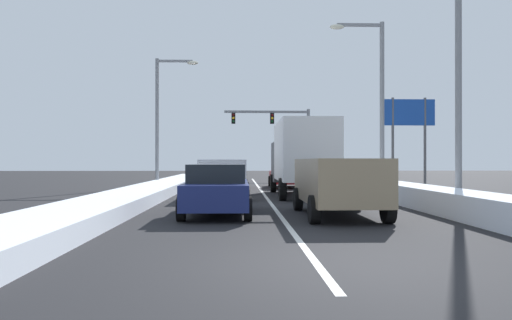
{
  "coord_description": "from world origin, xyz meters",
  "views": [
    {
      "loc": [
        -1.21,
        -7.4,
        1.6
      ],
      "look_at": [
        -0.03,
        26.1,
        1.69
      ],
      "focal_mm": 33.85,
      "sensor_mm": 36.0,
      "label": 1
    }
  ],
  "objects_px": {
    "box_truck_right_lane_second": "(302,155)",
    "suv_silver_center_lane_third": "(226,171)",
    "sedan_navy_center_lane_nearest": "(217,189)",
    "street_lamp_left_mid": "(163,110)",
    "suv_white_center_lane_second": "(224,174)",
    "street_lamp_right_mid": "(375,91)",
    "traffic_light_gantry": "(282,128)",
    "street_lamp_right_near": "(449,44)",
    "roadside_sign_right": "(409,122)",
    "suv_tan_right_lane_nearest": "(338,181)",
    "sedan_red_right_lane_third": "(286,175)"
  },
  "relations": [
    {
      "from": "box_truck_right_lane_second",
      "to": "suv_silver_center_lane_third",
      "type": "xyz_separation_m",
      "value": [
        -3.61,
        5.57,
        -0.88
      ]
    },
    {
      "from": "sedan_navy_center_lane_nearest",
      "to": "street_lamp_left_mid",
      "type": "relative_size",
      "value": 0.56
    },
    {
      "from": "suv_white_center_lane_second",
      "to": "street_lamp_right_mid",
      "type": "bearing_deg",
      "value": 11.7
    },
    {
      "from": "traffic_light_gantry",
      "to": "street_lamp_left_mid",
      "type": "bearing_deg",
      "value": -125.02
    },
    {
      "from": "suv_white_center_lane_second",
      "to": "street_lamp_right_near",
      "type": "relative_size",
      "value": 0.52
    },
    {
      "from": "street_lamp_right_near",
      "to": "roadside_sign_right",
      "type": "height_order",
      "value": "street_lamp_right_near"
    },
    {
      "from": "street_lamp_right_mid",
      "to": "traffic_light_gantry",
      "type": "bearing_deg",
      "value": 98.29
    },
    {
      "from": "suv_tan_right_lane_nearest",
      "to": "traffic_light_gantry",
      "type": "relative_size",
      "value": 0.65
    },
    {
      "from": "sedan_navy_center_lane_nearest",
      "to": "traffic_light_gantry",
      "type": "xyz_separation_m",
      "value": [
        4.43,
        27.83,
        3.73
      ]
    },
    {
      "from": "suv_tan_right_lane_nearest",
      "to": "suv_white_center_lane_second",
      "type": "bearing_deg",
      "value": 114.99
    },
    {
      "from": "street_lamp_right_near",
      "to": "street_lamp_left_mid",
      "type": "relative_size",
      "value": 1.19
    },
    {
      "from": "suv_white_center_lane_second",
      "to": "sedan_navy_center_lane_nearest",
      "type": "bearing_deg",
      "value": -89.78
    },
    {
      "from": "street_lamp_right_near",
      "to": "roadside_sign_right",
      "type": "distance_m",
      "value": 13.55
    },
    {
      "from": "traffic_light_gantry",
      "to": "street_lamp_right_mid",
      "type": "distance_m",
      "value": 19.38
    },
    {
      "from": "roadside_sign_right",
      "to": "suv_white_center_lane_second",
      "type": "bearing_deg",
      "value": -145.62
    },
    {
      "from": "sedan_red_right_lane_third",
      "to": "suv_tan_right_lane_nearest",
      "type": "bearing_deg",
      "value": -90.05
    },
    {
      "from": "sedan_navy_center_lane_nearest",
      "to": "suv_white_center_lane_second",
      "type": "xyz_separation_m",
      "value": [
        -0.03,
        7.16,
        0.25
      ]
    },
    {
      "from": "sedan_navy_center_lane_nearest",
      "to": "street_lamp_right_mid",
      "type": "bearing_deg",
      "value": 50.2
    },
    {
      "from": "suv_white_center_lane_second",
      "to": "street_lamp_right_mid",
      "type": "relative_size",
      "value": 0.59
    },
    {
      "from": "suv_white_center_lane_second",
      "to": "suv_silver_center_lane_third",
      "type": "relative_size",
      "value": 1.0
    },
    {
      "from": "box_truck_right_lane_second",
      "to": "suv_silver_center_lane_third",
      "type": "height_order",
      "value": "box_truck_right_lane_second"
    },
    {
      "from": "street_lamp_right_mid",
      "to": "street_lamp_left_mid",
      "type": "height_order",
      "value": "street_lamp_right_mid"
    },
    {
      "from": "suv_white_center_lane_second",
      "to": "street_lamp_right_near",
      "type": "height_order",
      "value": "street_lamp_right_near"
    },
    {
      "from": "street_lamp_right_near",
      "to": "suv_tan_right_lane_nearest",
      "type": "bearing_deg",
      "value": -153.1
    },
    {
      "from": "suv_silver_center_lane_third",
      "to": "sedan_red_right_lane_third",
      "type": "bearing_deg",
      "value": 26.0
    },
    {
      "from": "suv_tan_right_lane_nearest",
      "to": "sedan_navy_center_lane_nearest",
      "type": "xyz_separation_m",
      "value": [
        -3.53,
        0.47,
        -0.25
      ]
    },
    {
      "from": "suv_tan_right_lane_nearest",
      "to": "box_truck_right_lane_second",
      "type": "bearing_deg",
      "value": 89.87
    },
    {
      "from": "traffic_light_gantry",
      "to": "roadside_sign_right",
      "type": "distance_m",
      "value": 14.67
    },
    {
      "from": "roadside_sign_right",
      "to": "box_truck_right_lane_second",
      "type": "bearing_deg",
      "value": -136.37
    },
    {
      "from": "sedan_navy_center_lane_nearest",
      "to": "street_lamp_left_mid",
      "type": "height_order",
      "value": "street_lamp_left_mid"
    },
    {
      "from": "suv_silver_center_lane_third",
      "to": "street_lamp_left_mid",
      "type": "bearing_deg",
      "value": 147.56
    },
    {
      "from": "suv_tan_right_lane_nearest",
      "to": "sedan_red_right_lane_third",
      "type": "xyz_separation_m",
      "value": [
        0.01,
        15.39,
        -0.25
      ]
    },
    {
      "from": "box_truck_right_lane_second",
      "to": "sedan_red_right_lane_third",
      "type": "distance_m",
      "value": 7.42
    },
    {
      "from": "sedan_red_right_lane_third",
      "to": "suv_silver_center_lane_third",
      "type": "distance_m",
      "value": 4.02
    },
    {
      "from": "suv_white_center_lane_second",
      "to": "roadside_sign_right",
      "type": "height_order",
      "value": "roadside_sign_right"
    },
    {
      "from": "sedan_navy_center_lane_nearest",
      "to": "street_lamp_right_mid",
      "type": "distance_m",
      "value": 12.04
    },
    {
      "from": "suv_silver_center_lane_third",
      "to": "box_truck_right_lane_second",
      "type": "bearing_deg",
      "value": -57.02
    },
    {
      "from": "suv_tan_right_lane_nearest",
      "to": "suv_white_center_lane_second",
      "type": "relative_size",
      "value": 1.0
    },
    {
      "from": "suv_tan_right_lane_nearest",
      "to": "street_lamp_left_mid",
      "type": "bearing_deg",
      "value": 115.17
    },
    {
      "from": "street_lamp_right_mid",
      "to": "street_lamp_left_mid",
      "type": "bearing_deg",
      "value": 148.06
    },
    {
      "from": "sedan_red_right_lane_third",
      "to": "traffic_light_gantry",
      "type": "bearing_deg",
      "value": 86.08
    },
    {
      "from": "sedan_navy_center_lane_nearest",
      "to": "roadside_sign_right",
      "type": "height_order",
      "value": "roadside_sign_right"
    },
    {
      "from": "roadside_sign_right",
      "to": "sedan_navy_center_lane_nearest",
      "type": "bearing_deg",
      "value": -126.86
    },
    {
      "from": "sedan_navy_center_lane_nearest",
      "to": "street_lamp_right_near",
      "type": "bearing_deg",
      "value": 12.26
    },
    {
      "from": "roadside_sign_right",
      "to": "suv_silver_center_lane_third",
      "type": "bearing_deg",
      "value": -171.86
    },
    {
      "from": "suv_silver_center_lane_third",
      "to": "street_lamp_right_near",
      "type": "height_order",
      "value": "street_lamp_right_near"
    },
    {
      "from": "street_lamp_left_mid",
      "to": "suv_silver_center_lane_third",
      "type": "bearing_deg",
      "value": -32.44
    },
    {
      "from": "box_truck_right_lane_second",
      "to": "roadside_sign_right",
      "type": "distance_m",
      "value": 10.59
    },
    {
      "from": "sedan_red_right_lane_third",
      "to": "roadside_sign_right",
      "type": "xyz_separation_m",
      "value": [
        7.52,
        -0.17,
        3.25
      ]
    },
    {
      "from": "suv_silver_center_lane_third",
      "to": "street_lamp_left_mid",
      "type": "height_order",
      "value": "street_lamp_left_mid"
    }
  ]
}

